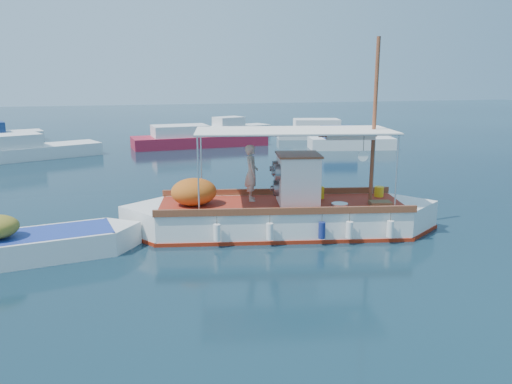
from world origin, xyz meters
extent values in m
plane|color=black|center=(0.00, 0.00, 0.00)|extent=(160.00, 160.00, 0.00)
cube|color=white|center=(-0.67, -0.25, 0.37)|extent=(8.29, 4.22, 1.16)
cube|color=white|center=(-4.54, 0.57, 0.37)|extent=(2.59, 2.59, 1.16)
cube|color=white|center=(3.21, -1.07, 0.37)|extent=(2.59, 2.59, 1.16)
cube|color=maroon|center=(-0.67, -0.25, 0.02)|extent=(8.41, 4.32, 0.19)
cube|color=maroon|center=(-0.67, -0.25, 0.93)|extent=(8.25, 4.01, 0.06)
cube|color=brown|center=(-0.39, 1.05, 1.06)|extent=(7.87, 1.76, 0.21)
cube|color=brown|center=(-0.94, -1.55, 1.06)|extent=(7.87, 1.76, 0.21)
cube|color=white|center=(-0.15, -0.36, 1.74)|extent=(1.52, 1.60, 1.58)
cube|color=brown|center=(-0.15, -0.36, 2.56)|extent=(1.65, 1.73, 0.06)
cylinder|color=slate|center=(-0.89, -0.55, 2.06)|extent=(0.34, 0.56, 0.53)
cylinder|color=slate|center=(-0.75, 0.11, 2.06)|extent=(0.34, 0.56, 0.53)
cylinder|color=slate|center=(-0.82, -0.22, 1.48)|extent=(0.34, 0.56, 0.53)
cylinder|color=brown|center=(2.23, -0.86, 3.59)|extent=(0.15, 0.15, 5.28)
cylinder|color=brown|center=(1.40, -0.69, 3.17)|extent=(1.88, 0.48, 0.08)
cylinder|color=silver|center=(-3.01, 1.43, 2.14)|extent=(0.06, 0.06, 2.37)
cylinder|color=silver|center=(-3.49, -0.84, 2.14)|extent=(0.06, 0.06, 2.37)
cylinder|color=silver|center=(2.88, 0.19, 2.14)|extent=(0.06, 0.06, 2.37)
cylinder|color=silver|center=(2.40, -2.08, 2.14)|extent=(0.06, 0.06, 2.37)
cube|color=white|center=(-0.30, -0.33, 3.35)|extent=(6.62, 3.77, 0.04)
ellipsoid|color=#B95B1B|center=(-3.45, 0.34, 1.39)|extent=(1.71, 1.53, 0.89)
cube|color=gold|center=(0.80, 0.03, 1.16)|extent=(0.30, 0.24, 0.42)
cylinder|color=gold|center=(2.89, -0.25, 1.13)|extent=(0.38, 0.38, 0.36)
cube|color=brown|center=(2.34, -1.32, 1.01)|extent=(0.77, 0.61, 0.13)
cylinder|color=#B2B2B2|center=(0.97, -1.19, 1.01)|extent=(0.63, 0.63, 0.13)
cylinder|color=white|center=(1.38, -1.81, 2.67)|extent=(0.32, 0.10, 0.32)
cylinder|color=white|center=(-3.04, -1.26, 0.47)|extent=(0.25, 0.25, 0.51)
cylinder|color=navy|center=(0.06, -1.91, 0.47)|extent=(0.25, 0.25, 0.51)
cylinder|color=white|center=(2.13, -2.35, 0.47)|extent=(0.25, 0.25, 0.51)
imported|color=#BAAC9A|center=(-1.50, 0.45, 1.90)|extent=(0.56, 0.75, 1.87)
cube|color=white|center=(-8.33, -0.70, 0.25)|extent=(4.78, 2.46, 0.89)
cube|color=white|center=(-6.08, -0.36, 0.25)|extent=(1.76, 1.76, 0.89)
cube|color=navy|center=(-8.33, -0.70, 0.67)|extent=(4.75, 2.26, 0.05)
cube|color=silver|center=(-10.74, 18.43, 0.30)|extent=(8.28, 5.26, 1.00)
cube|color=silver|center=(-11.85, 17.98, 1.20)|extent=(3.72, 3.10, 0.80)
cube|color=#A31B31|center=(0.25, 21.19, 0.30)|extent=(9.95, 3.56, 1.00)
cube|color=silver|center=(-1.21, 21.07, 1.20)|extent=(4.08, 2.68, 0.80)
cube|color=silver|center=(10.42, 16.99, 0.30)|extent=(6.27, 3.41, 1.00)
cube|color=navy|center=(9.55, 17.18, 1.20)|extent=(2.72, 2.33, 0.80)
cube|color=silver|center=(11.76, 23.08, 0.30)|extent=(9.55, 4.74, 1.00)
cube|color=silver|center=(10.42, 23.42, 1.20)|extent=(4.10, 3.03, 0.80)
cube|color=silver|center=(-14.43, 27.95, 0.30)|extent=(6.45, 3.96, 1.00)
cube|color=silver|center=(4.74, 27.98, 0.30)|extent=(6.35, 4.03, 1.00)
cube|color=silver|center=(3.90, 27.65, 1.20)|extent=(2.86, 2.45, 0.80)
camera|label=1|loc=(-5.80, -15.25, 5.00)|focal=35.00mm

